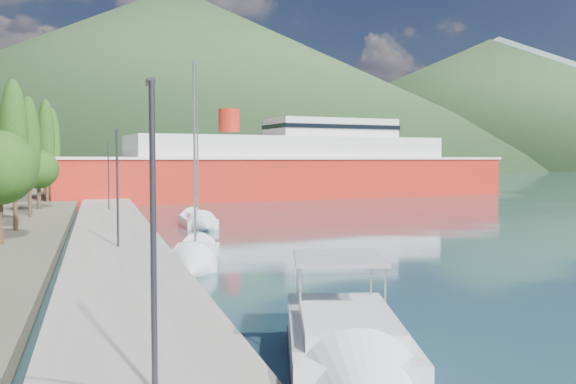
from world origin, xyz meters
name	(u,v)px	position (x,y,z in m)	size (l,w,h in m)	color
ground	(146,183)	(0.00, 120.00, 0.00)	(1400.00, 1400.00, 0.00)	#1F404C
quay	(113,230)	(-9.00, 26.00, 0.40)	(5.00, 88.00, 0.80)	gray
hills_far	(248,87)	(138.59, 618.73, 77.39)	(1480.00, 900.00, 180.00)	slate
hills_near	(274,89)	(98.04, 372.50, 49.18)	(1010.00, 520.00, 115.00)	#2C4826
tree_row	(24,151)	(-15.06, 30.58, 5.88)	(4.04, 62.38, 10.90)	#47301E
lamp_posts	(117,182)	(-9.00, 15.63, 4.08)	(0.15, 47.09, 6.06)	#2D2D33
motor_cruiser	(353,376)	(-4.71, -6.69, 0.57)	(5.17, 9.80, 3.47)	black
sailboat_near	(193,263)	(-5.63, 11.03, 0.30)	(3.84, 8.00, 11.05)	silver
sailboat_mid	(201,224)	(-2.40, 29.07, 0.31)	(2.47, 7.43, 10.87)	silver
ferry	(291,170)	(15.49, 64.31, 3.78)	(63.74, 21.39, 12.42)	red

